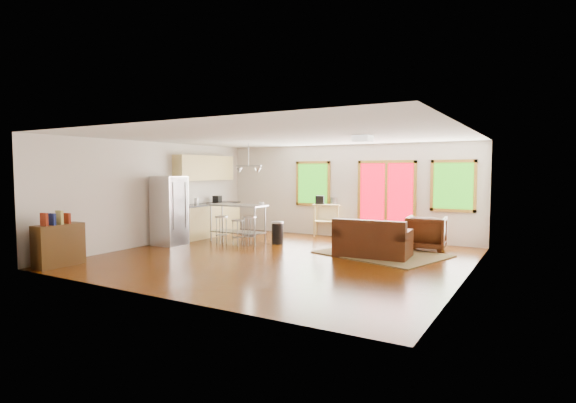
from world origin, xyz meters
The scene contains 28 objects.
floor centered at (0.00, 0.00, -0.01)m, with size 7.50×7.00×0.02m, color #341602.
ceiling centered at (0.00, 0.00, 2.61)m, with size 7.50×7.00×0.02m, color silver.
back_wall centered at (0.00, 3.51, 1.30)m, with size 7.50×0.02×2.60m, color beige.
left_wall centered at (-3.76, 0.00, 1.30)m, with size 0.02×7.00×2.60m, color beige.
right_wall centered at (3.76, 0.00, 1.30)m, with size 0.02×7.00×2.60m, color beige.
front_wall centered at (0.00, -3.51, 1.30)m, with size 7.50×0.02×2.60m, color beige.
window_left centered at (-1.00, 3.46, 1.50)m, with size 1.10×0.05×1.30m.
french_doors centered at (1.20, 3.46, 1.10)m, with size 1.60×0.05×2.10m.
window_right centered at (2.90, 3.46, 1.50)m, with size 1.10×0.05×1.30m.
rug centered at (1.77, 1.44, 0.01)m, with size 2.55×1.96×0.03m, color #3F5B36.
loveseat centered at (1.67, 1.06, 0.33)m, with size 1.63×1.00×0.84m.
coffee_table centered at (1.66, 2.05, 0.31)m, with size 0.98×0.68×0.36m.
armchair centered at (2.48, 2.52, 0.45)m, with size 0.87×0.82×0.90m, color black.
ottoman centered at (0.95, 2.41, 0.18)m, with size 0.54×0.54×0.36m, color black.
vase centered at (1.86, 1.63, 0.51)m, with size 0.21×0.22×0.30m.
book centered at (2.12, 1.78, 0.55)m, with size 0.23×0.03×0.31m, color maroon.
cabinets centered at (-3.49, 1.70, 0.93)m, with size 0.64×2.24×2.30m.
refrigerator centered at (-3.29, 0.02, 0.87)m, with size 0.72×0.68×1.74m.
island centered at (-2.12, 1.31, 0.68)m, with size 1.56×0.63×0.99m.
cup centered at (-1.51, 1.53, 1.02)m, with size 0.13×0.11×0.13m, color silver.
bar_stool_a centered at (-2.32, 0.87, 0.53)m, with size 0.44×0.44×0.71m.
bar_stool_b centered at (-1.80, 0.86, 0.48)m, with size 0.35×0.35×0.65m.
bar_stool_c centered at (-1.52, 0.99, 0.55)m, with size 0.46×0.46×0.74m.
trash_can centered at (-1.03, 1.54, 0.29)m, with size 0.37×0.37×0.57m.
kitchen_cart centered at (-0.52, 3.34, 0.80)m, with size 0.88×0.70×1.17m.
bookshelf centered at (-3.35, -2.92, 0.43)m, with size 0.38×0.94×1.10m.
ceiling_flush centered at (1.60, 0.60, 2.53)m, with size 0.35×0.35×0.12m, color white.
pendant_light centered at (-1.90, 1.50, 1.90)m, with size 0.80×0.18×0.79m.
Camera 1 is at (4.94, -8.20, 1.89)m, focal length 28.00 mm.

